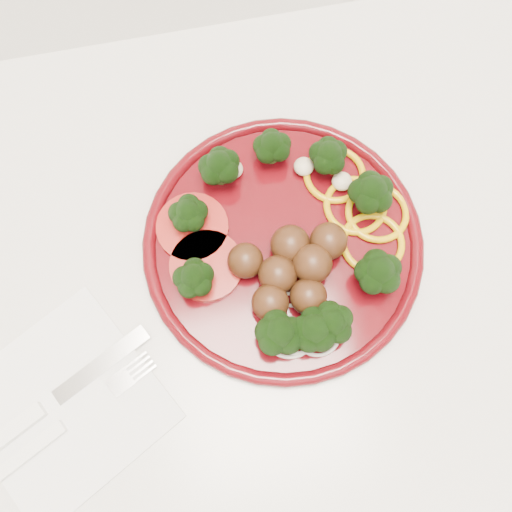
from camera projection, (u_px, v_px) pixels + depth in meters
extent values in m
cube|color=beige|center=(282.00, 332.00, 1.03)|extent=(2.40, 0.60, 0.87)
cube|color=silver|center=(300.00, 261.00, 0.60)|extent=(2.40, 0.60, 0.03)
cylinder|color=#46060B|center=(283.00, 245.00, 0.58)|extent=(0.29, 0.29, 0.01)
torus|color=#46060B|center=(283.00, 244.00, 0.58)|extent=(0.29, 0.29, 0.01)
sphere|color=#442411|center=(270.00, 302.00, 0.54)|extent=(0.04, 0.04, 0.04)
sphere|color=#442411|center=(278.00, 275.00, 0.55)|extent=(0.04, 0.04, 0.04)
sphere|color=#442411|center=(308.00, 296.00, 0.54)|extent=(0.04, 0.04, 0.04)
sphere|color=#442411|center=(328.00, 243.00, 0.56)|extent=(0.04, 0.04, 0.04)
sphere|color=#442411|center=(312.00, 266.00, 0.55)|extent=(0.04, 0.04, 0.04)
sphere|color=#442411|center=(290.00, 245.00, 0.56)|extent=(0.04, 0.04, 0.04)
sphere|color=#442411|center=(245.00, 260.00, 0.55)|extent=(0.04, 0.04, 0.04)
torus|color=#C69307|center=(355.00, 205.00, 0.59)|extent=(0.07, 0.07, 0.01)
torus|color=#C69307|center=(372.00, 243.00, 0.58)|extent=(0.07, 0.07, 0.01)
torus|color=#C69307|center=(335.00, 175.00, 0.60)|extent=(0.07, 0.07, 0.01)
torus|color=#C69307|center=(377.00, 213.00, 0.59)|extent=(0.07, 0.07, 0.01)
cylinder|color=#720A07|center=(192.00, 227.00, 0.58)|extent=(0.07, 0.07, 0.01)
cylinder|color=#720A07|center=(206.00, 266.00, 0.57)|extent=(0.07, 0.07, 0.01)
torus|color=beige|center=(289.00, 331.00, 0.55)|extent=(0.05, 0.05, 0.00)
torus|color=beige|center=(317.00, 333.00, 0.55)|extent=(0.05, 0.05, 0.00)
torus|color=beige|center=(294.00, 323.00, 0.55)|extent=(0.06, 0.06, 0.00)
ellipsoid|color=#C6B793|center=(304.00, 167.00, 0.60)|extent=(0.02, 0.02, 0.01)
ellipsoid|color=#C6B793|center=(233.00, 170.00, 0.60)|extent=(0.02, 0.02, 0.01)
ellipsoid|color=#C6B793|center=(342.00, 182.00, 0.59)|extent=(0.02, 0.02, 0.01)
cube|color=white|center=(65.00, 405.00, 0.54)|extent=(0.22, 0.22, 0.00)
cube|color=silver|center=(102.00, 364.00, 0.55)|extent=(0.10, 0.06, 0.00)
cube|color=white|center=(7.00, 435.00, 0.53)|extent=(0.08, 0.05, 0.01)
cube|color=white|center=(30.00, 451.00, 0.52)|extent=(0.07, 0.04, 0.01)
cube|color=silver|center=(120.00, 382.00, 0.54)|extent=(0.03, 0.03, 0.00)
cube|color=silver|center=(145.00, 374.00, 0.55)|extent=(0.03, 0.01, 0.00)
cube|color=silver|center=(142.00, 370.00, 0.55)|extent=(0.03, 0.01, 0.00)
cube|color=silver|center=(138.00, 365.00, 0.55)|extent=(0.03, 0.01, 0.00)
cube|color=silver|center=(135.00, 361.00, 0.55)|extent=(0.03, 0.01, 0.00)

